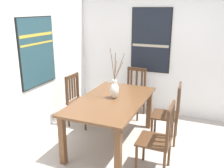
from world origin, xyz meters
TOP-DOWN VIEW (x-y plane):
  - ground_plane at (0.00, 0.00)m, footprint 6.40×6.40m
  - wall_back at (0.00, 1.86)m, footprint 6.40×0.12m
  - wall_side at (1.86, 0.00)m, footprint 0.12×6.40m
  - dining_table at (0.25, 0.49)m, footprint 1.69×0.98m
  - centerpiece_vase at (0.32, 0.47)m, footprint 0.19×0.25m
  - chair_0 at (0.68, 1.33)m, footprint 0.44×0.44m
  - chair_1 at (-0.19, -0.36)m, footprint 0.42×0.42m
  - chair_2 at (0.69, -0.34)m, footprint 0.45×0.45m
  - chair_3 at (1.46, 0.51)m, footprint 0.45×0.45m
  - painting_on_back_wall at (0.21, 1.79)m, footprint 0.86×0.05m
  - painting_on_side_wall at (1.79, 0.29)m, footprint 0.05×0.79m

SIDE VIEW (x-z plane):
  - ground_plane at x=0.00m, z-range -0.03..0.00m
  - chair_3 at x=1.46m, z-range 0.01..0.97m
  - chair_1 at x=-0.19m, z-range 0.00..0.97m
  - chair_0 at x=0.68m, z-range 0.02..0.97m
  - chair_2 at x=0.69m, z-range 0.02..0.99m
  - dining_table at x=0.25m, z-range 0.27..1.02m
  - centerpiece_vase at x=0.32m, z-range 0.51..1.29m
  - wall_back at x=0.00m, z-range 0.00..2.70m
  - wall_side at x=1.86m, z-range 0.00..2.70m
  - painting_on_back_wall at x=0.21m, z-range 0.85..1.98m
  - painting_on_side_wall at x=1.79m, z-range 0.85..2.12m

